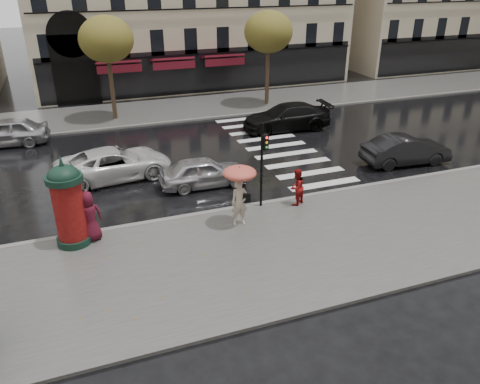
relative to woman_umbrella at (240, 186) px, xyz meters
name	(u,v)px	position (x,y,z in m)	size (l,w,h in m)	color
ground	(233,252)	(-0.87, -1.64, -1.74)	(160.00, 160.00, 0.00)	black
near_sidewalk	(237,257)	(-0.87, -2.14, -1.68)	(90.00, 7.00, 0.12)	#474744
far_sidewalk	(143,112)	(-0.87, 17.36, -1.68)	(90.00, 6.00, 0.12)	#474744
near_kerb	(209,213)	(-0.87, 1.36, -1.67)	(90.00, 0.25, 0.14)	slate
far_kerb	(151,124)	(-0.87, 14.36, -1.67)	(90.00, 0.25, 0.14)	slate
zebra_crossing	(276,146)	(5.13, 7.96, -1.74)	(3.60, 11.75, 0.01)	silver
tree_far_left	(106,40)	(-2.87, 16.36, 3.42)	(3.40, 3.40, 6.64)	#38281C
tree_far_right	(268,32)	(8.13, 16.36, 3.42)	(3.40, 3.40, 6.64)	#38281C
woman_umbrella	(240,186)	(0.00, 0.00, 0.00)	(1.28, 1.28, 2.46)	beige
woman_red	(296,187)	(2.81, 0.76, -0.83)	(0.78, 0.60, 1.59)	maroon
man_burgundy	(89,216)	(-5.51, 0.76, -0.66)	(0.94, 0.61, 1.92)	#521021
morris_column	(68,202)	(-6.14, 0.76, 0.01)	(1.27, 1.27, 3.42)	black
traffic_light	(263,158)	(1.40, 1.09, 0.56)	(0.26, 0.35, 3.61)	black
car_silver	(204,172)	(-0.24, 4.16, -1.05)	(1.65, 4.09, 1.39)	silver
car_darkgrey	(406,150)	(10.30, 3.21, -1.00)	(1.58, 4.54, 1.49)	black
car_white	(114,164)	(-4.01, 6.48, -0.99)	(2.49, 5.39, 1.50)	silver
car_black	(286,117)	(6.99, 10.57, -0.94)	(2.25, 5.53, 1.61)	black
car_far_silver	(6,132)	(-9.26, 13.36, -0.95)	(1.86, 4.63, 1.58)	#ACACB1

